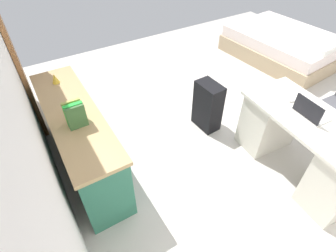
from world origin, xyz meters
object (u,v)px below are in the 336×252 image
computer_mouse (292,100)px  credenza (81,140)px  laptop (310,112)px  suitcase_black (208,106)px  desk (302,145)px  bed (283,45)px  figurine_small (55,79)px

computer_mouse → credenza: bearing=69.4°
credenza → laptop: size_ratio=5.52×
suitcase_black → computer_mouse: bearing=-152.4°
credenza → laptop: (-1.22, -2.00, 0.39)m
desk → suitcase_black: desk is taller
suitcase_black → laptop: laptop is taller
credenza → computer_mouse: size_ratio=18.00×
bed → suitcase_black: suitcase_black is taller
bed → figurine_small: bearing=90.8°
suitcase_black → laptop: size_ratio=2.01×
laptop → computer_mouse: bearing=-13.5°
suitcase_black → figurine_small: size_ratio=5.97×
desk → computer_mouse: size_ratio=14.87×
desk → suitcase_black: bearing=19.6°
laptop → computer_mouse: laptop is taller
credenza → bed: credenza is taller
suitcase_black → credenza: bearing=81.5°
figurine_small → desk: bearing=-133.2°
desk → credenza: size_ratio=0.83×
credenza → bed: size_ratio=0.90×
suitcase_black → desk: bearing=-162.9°
laptop → figurine_small: laptop is taller
bed → laptop: bearing=133.1°
credenza → suitcase_black: credenza is taller
computer_mouse → figurine_small: size_ratio=0.91×
figurine_small → laptop: bearing=-132.1°
desk → bed: (1.94, -2.00, -0.15)m
bed → credenza: bearing=99.1°
bed → computer_mouse: 2.57m
suitcase_black → figurine_small: (0.76, 1.61, 0.53)m
suitcase_black → computer_mouse: (-0.80, -0.46, 0.43)m
bed → suitcase_black: (-0.81, 2.39, 0.09)m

